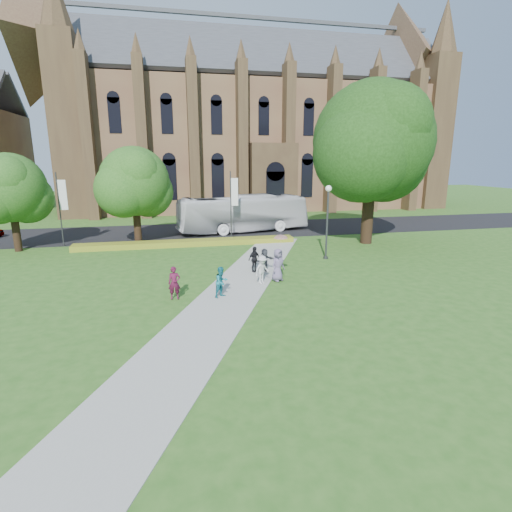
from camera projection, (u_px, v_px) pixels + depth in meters
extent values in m
plane|color=#2C5C1B|center=(239.00, 295.00, 21.06)|extent=(160.00, 160.00, 0.00)
cube|color=black|center=(204.00, 231.00, 40.03)|extent=(160.00, 10.00, 0.02)
cube|color=#B2B2A8|center=(236.00, 289.00, 22.00)|extent=(15.58, 28.54, 0.04)
cube|color=gold|center=(188.00, 243.00, 33.11)|extent=(18.00, 1.40, 0.45)
cube|color=brown|center=(258.00, 149.00, 59.11)|extent=(52.00, 16.00, 17.00)
cube|color=brown|center=(67.00, 129.00, 46.84)|extent=(3.50, 3.50, 21.00)
cube|color=brown|center=(435.00, 134.00, 57.15)|extent=(3.50, 3.50, 21.00)
cone|color=brown|center=(446.00, 26.00, 53.85)|extent=(3.60, 3.60, 7.00)
cube|color=brown|center=(273.00, 179.00, 51.51)|extent=(6.00, 2.50, 9.00)
cylinder|color=#38383D|center=(327.00, 226.00, 28.23)|extent=(0.14, 0.14, 4.80)
sphere|color=white|center=(329.00, 188.00, 27.62)|extent=(0.44, 0.44, 0.44)
cylinder|color=#38383D|center=(326.00, 258.00, 28.78)|extent=(0.36, 0.36, 0.15)
cylinder|color=#332114|center=(368.00, 204.00, 33.45)|extent=(0.96, 0.96, 6.60)
sphere|color=#17340E|center=(372.00, 141.00, 32.25)|extent=(9.60, 9.60, 9.60)
cylinder|color=#332114|center=(16.00, 227.00, 30.73)|extent=(0.56, 0.56, 3.85)
sphere|color=#1E5018|center=(10.00, 188.00, 30.03)|extent=(5.20, 5.20, 5.20)
cylinder|color=#332114|center=(137.00, 220.00, 33.07)|extent=(0.60, 0.60, 4.12)
sphere|color=#1E5018|center=(134.00, 181.00, 32.31)|extent=(5.60, 5.60, 5.60)
cylinder|color=#38383D|center=(231.00, 206.00, 35.19)|extent=(0.10, 0.10, 6.00)
cube|color=white|center=(235.00, 192.00, 34.98)|extent=(0.60, 0.02, 2.40)
cylinder|color=#38383D|center=(60.00, 210.00, 32.25)|extent=(0.10, 0.10, 6.00)
cube|color=white|center=(63.00, 195.00, 32.04)|extent=(0.60, 0.02, 2.40)
imported|color=white|center=(243.00, 214.00, 39.11)|extent=(13.18, 5.13, 3.58)
imported|color=#4F122D|center=(174.00, 283.00, 20.21)|extent=(0.62, 0.41, 1.69)
imported|color=#19737E|center=(222.00, 282.00, 20.51)|extent=(0.99, 0.95, 1.61)
imported|color=#B9B9B9|center=(262.00, 270.00, 22.78)|extent=(1.21, 1.07, 1.63)
imported|color=black|center=(254.00, 259.00, 25.15)|extent=(1.02, 0.85, 1.63)
imported|color=slate|center=(278.00, 265.00, 23.26)|extent=(1.11, 1.01, 1.90)
imported|color=#292B31|center=(265.00, 261.00, 25.03)|extent=(1.46, 1.06, 1.52)
imported|color=#CC90A7|center=(281.00, 242.00, 23.09)|extent=(1.07, 1.07, 0.72)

